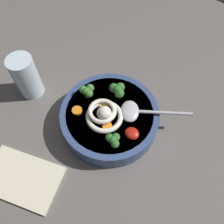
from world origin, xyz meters
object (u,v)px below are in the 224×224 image
at_px(soup_bowl, 112,117).
at_px(soup_spoon, 136,111).
at_px(folded_napkin, 22,178).
at_px(drinking_glass, 26,77).
at_px(noodle_pile, 103,114).

bearing_deg(soup_bowl, soup_spoon, -143.40).
relative_size(soup_spoon, folded_napkin, 0.91).
bearing_deg(soup_spoon, soup_bowl, 180.00).
bearing_deg(drinking_glass, folded_napkin, 133.83).
height_order(noodle_pile, drinking_glass, drinking_glass).
bearing_deg(folded_napkin, soup_bowl, -104.98).
relative_size(noodle_pile, folded_napkin, 0.57).
bearing_deg(soup_bowl, folded_napkin, 75.02).
height_order(soup_bowl, noodle_pile, noodle_pile).
height_order(soup_spoon, folded_napkin, soup_spoon).
bearing_deg(folded_napkin, soup_spoon, -111.70).
height_order(soup_bowl, soup_spoon, soup_spoon).
relative_size(noodle_pile, drinking_glass, 0.79).
relative_size(soup_bowl, noodle_pile, 2.48).
height_order(noodle_pile, soup_spoon, noodle_pile).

